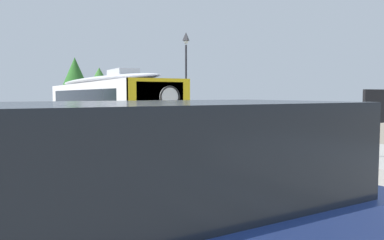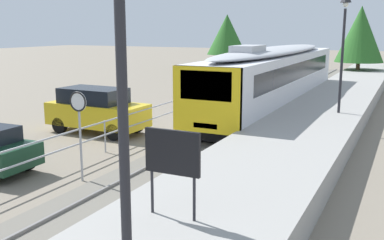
# 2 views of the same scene
# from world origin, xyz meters

# --- Properties ---
(ground_plane) EXTENTS (160.00, 160.00, 0.00)m
(ground_plane) POSITION_xyz_m (-3.00, 22.00, 0.00)
(ground_plane) COLOR slate
(track_rails) EXTENTS (3.20, 60.00, 0.14)m
(track_rails) POSITION_xyz_m (0.00, 22.00, 0.03)
(track_rails) COLOR #6B665B
(track_rails) RESTS_ON ground
(commuter_train) EXTENTS (2.82, 19.28, 3.74)m
(commuter_train) POSITION_xyz_m (0.00, 23.48, 2.15)
(commuter_train) COLOR silver
(commuter_train) RESTS_ON track_rails
(station_platform) EXTENTS (3.90, 60.00, 0.90)m
(station_platform) POSITION_xyz_m (3.25, 22.00, 0.45)
(station_platform) COLOR #999691
(station_platform) RESTS_ON ground
(platform_lamp_near_end) EXTENTS (0.34, 0.34, 5.35)m
(platform_lamp_near_end) POSITION_xyz_m (4.15, 2.52, 4.62)
(platform_lamp_near_end) COLOR #232328
(platform_lamp_near_end) RESTS_ON station_platform
(platform_lamp_mid_platform) EXTENTS (0.34, 0.34, 5.35)m
(platform_lamp_mid_platform) POSITION_xyz_m (4.15, 19.47, 4.62)
(platform_lamp_mid_platform) COLOR #232328
(platform_lamp_mid_platform) RESTS_ON station_platform
(platform_notice_board) EXTENTS (1.20, 0.08, 1.80)m
(platform_notice_board) POSITION_xyz_m (2.85, 6.04, 2.19)
(platform_notice_board) COLOR #232328
(platform_notice_board) RESTS_ON station_platform
(speed_limit_sign) EXTENTS (0.61, 0.10, 2.81)m
(speed_limit_sign) POSITION_xyz_m (-1.95, 8.98, 2.12)
(speed_limit_sign) COLOR #9EA0A5
(speed_limit_sign) RESTS_ON ground
(carpark_fence) EXTENTS (0.06, 36.06, 1.25)m
(carpark_fence) POSITION_xyz_m (-3.30, 12.00, 0.91)
(carpark_fence) COLOR #9EA0A5
(carpark_fence) RESTS_ON ground
(parked_suv_yellow) EXTENTS (4.64, 2.00, 2.04)m
(parked_suv_yellow) POSITION_xyz_m (-5.65, 14.56, 1.06)
(parked_suv_yellow) COLOR gold
(parked_suv_yellow) RESTS_ON ground
(tree_behind_carpark) EXTENTS (4.36, 4.36, 6.71)m
(tree_behind_carpark) POSITION_xyz_m (2.48, 42.94, 4.15)
(tree_behind_carpark) COLOR brown
(tree_behind_carpark) RESTS_ON ground
(tree_distant_left) EXTENTS (4.61, 4.61, 6.30)m
(tree_distant_left) POSITION_xyz_m (-12.73, 48.25, 3.98)
(tree_distant_left) COLOR brown
(tree_distant_left) RESTS_ON ground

